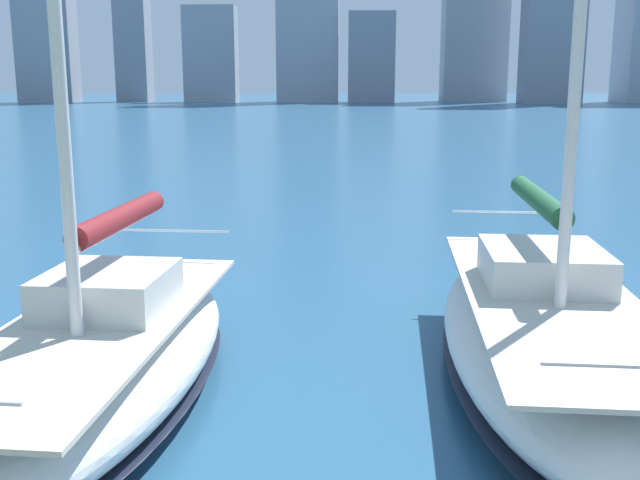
{
  "coord_description": "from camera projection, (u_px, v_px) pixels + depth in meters",
  "views": [
    {
      "loc": [
        0.1,
        3.24,
        4.29
      ],
      "look_at": [
        0.44,
        -6.64,
        2.2
      ],
      "focal_mm": 42.0,
      "sensor_mm": 36.0,
      "label": 1
    }
  ],
  "objects": [
    {
      "name": "sailboat_maroon",
      "position": [
        100.0,
        358.0,
        9.92
      ],
      "size": [
        3.18,
        8.08,
        11.02
      ],
      "color": "white",
      "rests_on": "ground"
    },
    {
      "name": "sailboat_forest",
      "position": [
        547.0,
        331.0,
        10.81
      ],
      "size": [
        3.39,
        9.05,
        13.23
      ],
      "color": "white",
      "rests_on": "ground"
    }
  ]
}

